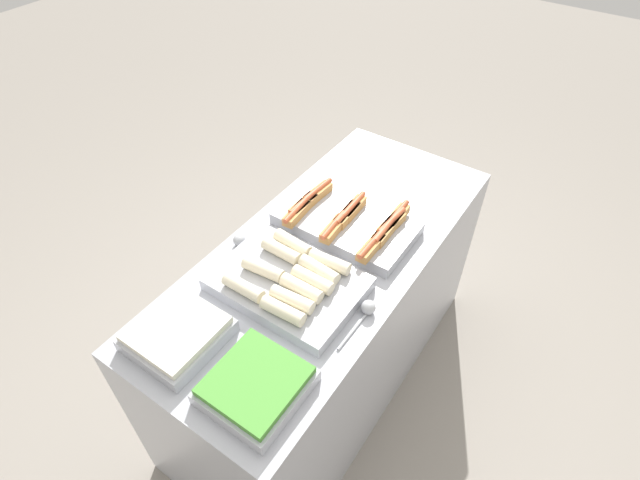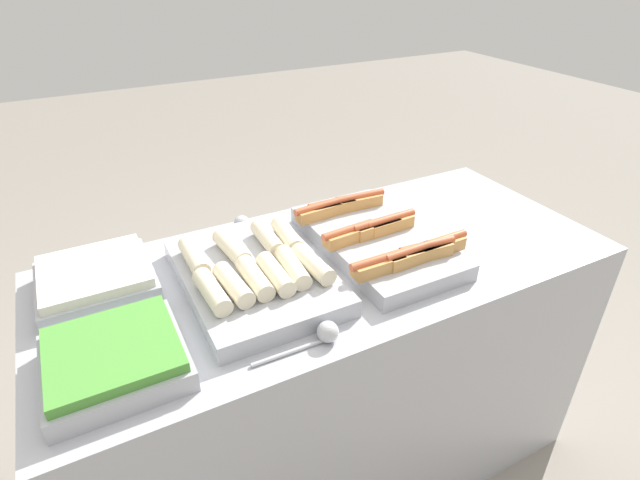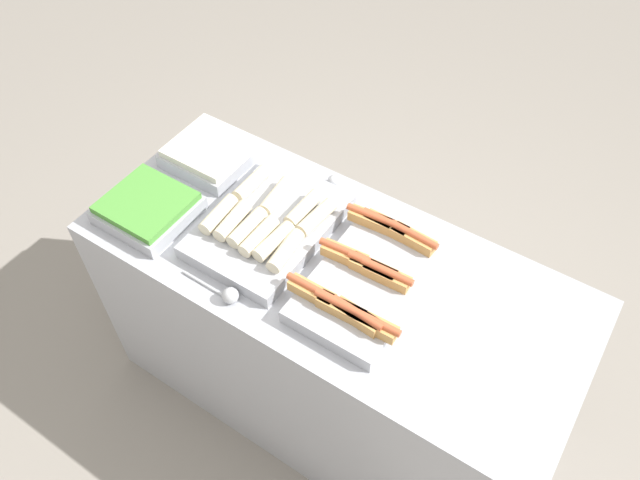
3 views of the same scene
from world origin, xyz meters
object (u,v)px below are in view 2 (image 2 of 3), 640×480
Objects in this scene: serving_spoon_far at (238,225)px; tray_side_back at (96,279)px; serving_spoon_near at (323,334)px; tray_side_front at (115,359)px; tray_hotdogs at (376,238)px; tray_wraps at (255,272)px.

tray_side_back is at bearing -163.71° from serving_spoon_far.
tray_side_front is at bearing 164.15° from serving_spoon_near.
serving_spoon_near is at bearing -139.10° from tray_hotdogs.
tray_wraps reaches higher than tray_side_back.
serving_spoon_near is 0.57m from serving_spoon_far.
tray_hotdogs is at bearing 11.91° from tray_side_front.
serving_spoon_near is at bearing -78.98° from tray_wraps.
tray_side_front is at bearing -168.09° from tray_hotdogs.
tray_side_back is 0.45m from serving_spoon_far.
serving_spoon_far is at bearing 78.93° from tray_wraps.
serving_spoon_near is at bearing -15.85° from tray_side_front.
tray_wraps is at bearing 23.08° from tray_side_front.
serving_spoon_far is at bearing 16.29° from tray_side_back.
serving_spoon_near is (0.43, -0.12, -0.01)m from tray_side_front.
serving_spoon_far is (0.43, 0.13, -0.01)m from tray_side_back.
tray_side_front is 0.62m from serving_spoon_far.
tray_wraps is 0.40m from tray_side_front.
tray_wraps is 0.29m from serving_spoon_near.
tray_wraps is 0.41m from tray_side_back.
tray_wraps is at bearing -23.62° from tray_side_back.
tray_hotdogs reaches higher than tray_side_front.
serving_spoon_far is at bearing 89.81° from serving_spoon_near.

